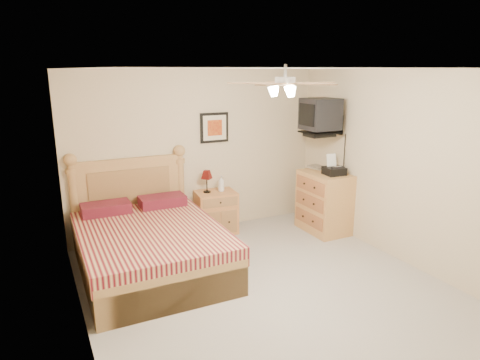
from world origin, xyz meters
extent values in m
plane|color=#A29C92|center=(0.00, 0.00, 0.00)|extent=(4.50, 4.50, 0.00)
cube|color=white|center=(0.00, 0.00, 2.50)|extent=(4.00, 4.50, 0.04)
cube|color=beige|center=(0.00, 2.25, 1.25)|extent=(4.00, 0.04, 2.50)
cube|color=beige|center=(0.00, -2.25, 1.25)|extent=(4.00, 0.04, 2.50)
cube|color=beige|center=(-2.00, 0.00, 1.25)|extent=(0.04, 4.50, 2.50)
cube|color=beige|center=(2.00, 0.00, 1.25)|extent=(0.04, 4.50, 2.50)
cube|color=#C67A3C|center=(0.18, 2.00, 0.33)|extent=(0.65, 0.52, 0.66)
imported|color=white|center=(0.27, 2.00, 0.78)|extent=(0.11, 0.11, 0.25)
cube|color=black|center=(0.27, 2.23, 1.62)|extent=(0.46, 0.04, 0.46)
cube|color=#BE8D42|center=(1.73, 1.31, 0.47)|extent=(0.56, 0.80, 0.95)
imported|color=#C3B498|center=(1.67, 1.59, 0.96)|extent=(0.26, 0.31, 0.03)
imported|color=gray|center=(1.68, 1.60, 0.98)|extent=(0.22, 0.28, 0.02)
camera|label=1|loc=(-2.29, -3.84, 2.49)|focal=32.00mm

